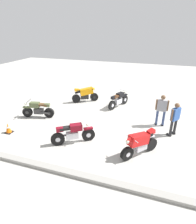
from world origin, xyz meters
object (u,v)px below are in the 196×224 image
(motorcycle_olive_vintage, at_px, (38,110))
(person_in_blue_shirt, at_px, (175,117))
(motorcycle_red_sportbike, at_px, (140,143))
(motorcycle_maroon_cruiser, at_px, (73,133))
(person_in_gray_shirt, at_px, (162,108))
(motorcycle_black_cruiser, at_px, (118,100))
(motorcycle_orange_sportbike, at_px, (85,94))
(traffic_cone, at_px, (8,128))

(motorcycle_olive_vintage, bearing_deg, person_in_blue_shirt, 168.33)
(motorcycle_red_sportbike, bearing_deg, motorcycle_maroon_cruiser, -49.19)
(motorcycle_maroon_cruiser, bearing_deg, person_in_gray_shirt, 4.88)
(motorcycle_red_sportbike, relative_size, motorcycle_black_cruiser, 0.83)
(motorcycle_maroon_cruiser, height_order, person_in_gray_shirt, person_in_gray_shirt)
(motorcycle_orange_sportbike, distance_m, motorcycle_black_cruiser, 2.51)
(motorcycle_orange_sportbike, relative_size, traffic_cone, 3.25)
(person_in_blue_shirt, relative_size, person_in_gray_shirt, 0.98)
(traffic_cone, bearing_deg, motorcycle_olive_vintage, -100.59)
(person_in_blue_shirt, height_order, person_in_gray_shirt, person_in_gray_shirt)
(motorcycle_orange_sportbike, bearing_deg, traffic_cone, -145.57)
(motorcycle_olive_vintage, bearing_deg, motorcycle_orange_sportbike, -131.90)
(motorcycle_olive_vintage, relative_size, person_in_blue_shirt, 1.10)
(motorcycle_red_sportbike, relative_size, traffic_cone, 3.06)
(person_in_gray_shirt, height_order, traffic_cone, person_in_gray_shirt)
(traffic_cone, bearing_deg, motorcycle_black_cruiser, -131.54)
(person_in_blue_shirt, bearing_deg, person_in_gray_shirt, -18.56)
(motorcycle_olive_vintage, distance_m, traffic_cone, 2.15)
(person_in_blue_shirt, distance_m, traffic_cone, 8.48)
(person_in_gray_shirt, distance_m, traffic_cone, 8.18)
(motorcycle_red_sportbike, distance_m, motorcycle_black_cruiser, 5.37)
(motorcycle_black_cruiser, height_order, person_in_blue_shirt, person_in_blue_shirt)
(motorcycle_black_cruiser, distance_m, person_in_gray_shirt, 3.42)
(motorcycle_red_sportbike, distance_m, person_in_gray_shirt, 3.19)
(motorcycle_red_sportbike, xyz_separation_m, motorcycle_maroon_cruiser, (3.07, 0.06, -0.07))
(motorcycle_olive_vintage, bearing_deg, motorcycle_maroon_cruiser, 135.33)
(motorcycle_black_cruiser, bearing_deg, motorcycle_orange_sportbike, 109.69)
(motorcycle_orange_sportbike, height_order, motorcycle_olive_vintage, motorcycle_orange_sportbike)
(motorcycle_red_sportbike, relative_size, motorcycle_maroon_cruiser, 0.91)
(person_in_blue_shirt, bearing_deg, motorcycle_olive_vintage, 38.13)
(traffic_cone, bearing_deg, person_in_gray_shirt, -155.84)
(motorcycle_black_cruiser, bearing_deg, person_in_blue_shirt, -105.47)
(motorcycle_black_cruiser, distance_m, person_in_blue_shirt, 4.47)
(motorcycle_olive_vintage, distance_m, motorcycle_maroon_cruiser, 3.73)
(motorcycle_olive_vintage, distance_m, person_in_gray_shirt, 7.17)
(motorcycle_orange_sportbike, height_order, person_in_gray_shirt, person_in_gray_shirt)
(motorcycle_olive_vintage, bearing_deg, motorcycle_black_cruiser, -157.71)
(motorcycle_red_sportbike, xyz_separation_m, person_in_blue_shirt, (-1.41, -2.17, 0.42))
(person_in_blue_shirt, bearing_deg, motorcycle_black_cruiser, -3.55)
(motorcycle_red_sportbike, bearing_deg, person_in_blue_shirt, -173.27)
(motorcycle_orange_sportbike, xyz_separation_m, motorcycle_red_sportbike, (-4.54, 5.15, 0.00))
(motorcycle_maroon_cruiser, xyz_separation_m, person_in_gray_shirt, (-3.82, -3.13, 0.51))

